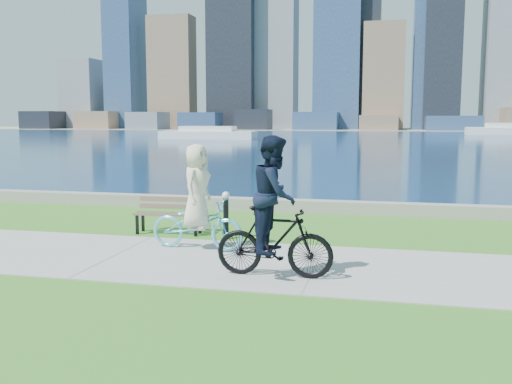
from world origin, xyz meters
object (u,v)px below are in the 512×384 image
park_bench (170,212)px  cyclist_woman (197,210)px  cyclist_man (275,218)px  bollard_lamp (226,212)px

park_bench → cyclist_woman: cyclist_woman is taller
park_bench → cyclist_man: 4.56m
bollard_lamp → cyclist_woman: bearing=-103.8°
bollard_lamp → cyclist_man: 3.36m
cyclist_man → park_bench: bearing=45.0°
bollard_lamp → cyclist_woman: (-0.29, -1.17, 0.21)m
park_bench → bollard_lamp: 1.54m
park_bench → cyclist_man: bearing=-48.0°
park_bench → bollard_lamp: (1.49, -0.34, 0.10)m
cyclist_man → cyclist_woman: bearing=49.5°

